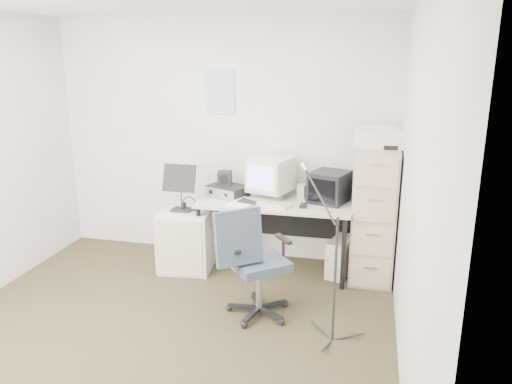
% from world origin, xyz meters
% --- Properties ---
extents(floor, '(3.60, 3.60, 0.01)m').
position_xyz_m(floor, '(0.00, 0.00, -0.01)').
color(floor, '#2F2A1D').
rests_on(floor, ground).
extents(wall_back, '(3.60, 0.02, 2.50)m').
position_xyz_m(wall_back, '(0.00, 1.80, 1.25)').
color(wall_back, white).
rests_on(wall_back, ground).
extents(wall_right, '(0.02, 3.60, 2.50)m').
position_xyz_m(wall_right, '(1.80, 0.00, 1.25)').
color(wall_right, white).
rests_on(wall_right, ground).
extents(wall_calendar, '(0.30, 0.02, 0.44)m').
position_xyz_m(wall_calendar, '(-0.02, 1.79, 1.75)').
color(wall_calendar, white).
rests_on(wall_calendar, wall_back).
extents(filing_cabinet, '(0.40, 0.60, 1.30)m').
position_xyz_m(filing_cabinet, '(1.58, 1.48, 0.65)').
color(filing_cabinet, '#C2B3A1').
rests_on(filing_cabinet, floor).
extents(printer, '(0.47, 0.33, 0.17)m').
position_xyz_m(printer, '(1.58, 1.50, 1.39)').
color(printer, beige).
rests_on(printer, filing_cabinet).
extents(desk, '(1.50, 0.70, 0.73)m').
position_xyz_m(desk, '(0.63, 1.45, 0.36)').
color(desk, beige).
rests_on(desk, floor).
extents(crt_monitor, '(0.47, 0.48, 0.41)m').
position_xyz_m(crt_monitor, '(0.57, 1.54, 0.94)').
color(crt_monitor, beige).
rests_on(crt_monitor, desk).
extents(crt_tv, '(0.43, 0.44, 0.30)m').
position_xyz_m(crt_tv, '(1.15, 1.53, 0.88)').
color(crt_tv, black).
rests_on(crt_tv, desk).
extents(desk_speaker, '(0.09, 0.09, 0.14)m').
position_xyz_m(desk_speaker, '(0.87, 1.59, 0.80)').
color(desk_speaker, beige).
rests_on(desk_speaker, desk).
extents(keyboard, '(0.50, 0.34, 0.03)m').
position_xyz_m(keyboard, '(0.59, 1.32, 0.74)').
color(keyboard, beige).
rests_on(keyboard, desk).
extents(mouse, '(0.06, 0.10, 0.03)m').
position_xyz_m(mouse, '(0.93, 1.30, 0.75)').
color(mouse, black).
rests_on(mouse, desk).
extents(radio_receiver, '(0.45, 0.39, 0.11)m').
position_xyz_m(radio_receiver, '(0.13, 1.51, 0.78)').
color(radio_receiver, black).
rests_on(radio_receiver, desk).
extents(radio_speaker, '(0.16, 0.15, 0.14)m').
position_xyz_m(radio_speaker, '(0.09, 1.54, 0.91)').
color(radio_speaker, black).
rests_on(radio_speaker, radio_receiver).
extents(papers, '(0.29, 0.35, 0.02)m').
position_xyz_m(papers, '(0.35, 1.29, 0.74)').
color(papers, white).
rests_on(papers, desk).
extents(pc_tower, '(0.28, 0.43, 0.37)m').
position_xyz_m(pc_tower, '(1.29, 1.48, 0.19)').
color(pc_tower, beige).
rests_on(pc_tower, floor).
extents(office_chair, '(0.78, 0.78, 0.96)m').
position_xyz_m(office_chair, '(0.67, 0.53, 0.48)').
color(office_chair, '#313E55').
rests_on(office_chair, floor).
extents(side_cart, '(0.53, 0.44, 0.62)m').
position_xyz_m(side_cart, '(-0.24, 1.23, 0.31)').
color(side_cart, silver).
rests_on(side_cart, floor).
extents(music_stand, '(0.37, 0.29, 0.48)m').
position_xyz_m(music_stand, '(-0.28, 1.26, 0.86)').
color(music_stand, black).
rests_on(music_stand, side_cart).
extents(headphones, '(0.19, 0.19, 0.03)m').
position_xyz_m(headphones, '(-0.22, 1.30, 0.66)').
color(headphones, black).
rests_on(headphones, side_cart).
extents(mic_stand, '(0.03, 0.03, 1.30)m').
position_xyz_m(mic_stand, '(1.31, 0.27, 0.65)').
color(mic_stand, black).
rests_on(mic_stand, floor).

